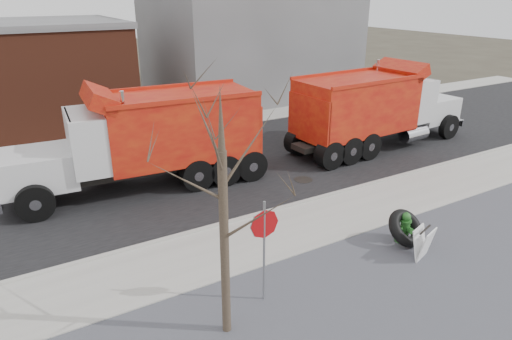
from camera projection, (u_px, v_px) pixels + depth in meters
ground at (284, 238)px, 13.19m from camera, size 120.00×120.00×0.00m
gravel_verge at (370, 304)px, 10.38m from camera, size 60.00×5.00×0.03m
sidewalk at (280, 233)px, 13.38m from camera, size 60.00×2.50×0.06m
curb at (257, 215)px, 14.41m from camera, size 60.00×0.15×0.11m
road at (197, 169)px, 18.23m from camera, size 60.00×9.40×0.02m
far_sidewalk at (151, 133)px, 22.79m from camera, size 60.00×2.00×0.06m
building_grey at (248, 33)px, 30.39m from camera, size 12.00×10.00×8.00m
bare_tree at (223, 187)px, 8.38m from camera, size 3.20×3.20×5.20m
fire_hydrant at (405, 229)px, 12.82m from camera, size 0.51×0.50×0.92m
truck_tire at (406, 228)px, 12.69m from camera, size 1.26×1.16×1.02m
stop_sign at (264, 234)px, 9.91m from camera, size 0.68×0.05×2.51m
sandwich_board at (423, 244)px, 11.96m from camera, size 0.73×0.58×0.89m
dump_truck_red_a at (376, 106)px, 20.15m from camera, size 9.26×2.91×3.70m
dump_truck_red_b at (148, 136)px, 15.96m from camera, size 9.01×3.23×3.75m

